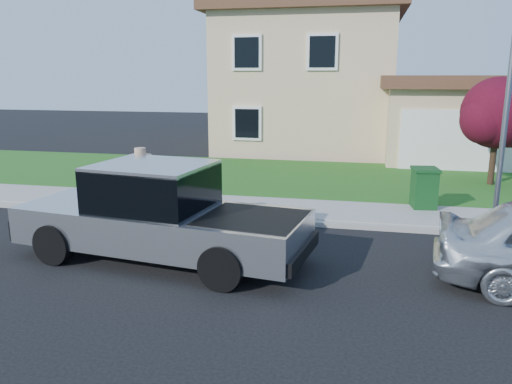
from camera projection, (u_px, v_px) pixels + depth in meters
ground at (213, 262)px, 9.95m from camera, size 80.00×80.00×0.00m
curb at (285, 222)px, 12.50m from camera, size 40.00×0.20×0.12m
sidewalk at (291, 210)px, 13.54m from camera, size 40.00×2.00×0.15m
lawn at (309, 178)px, 17.83m from camera, size 40.00×7.00×0.10m
house at (334, 86)px, 24.57m from camera, size 14.00×11.30×6.85m
pickup_truck at (160, 216)px, 9.92m from camera, size 6.17×2.81×1.96m
woman at (142, 195)px, 11.35m from camera, size 0.70×0.50×2.06m
ornamental_tree at (499, 116)px, 16.14m from camera, size 2.57×2.31×3.52m
trash_bin at (424, 187)px, 13.42m from camera, size 0.74×0.83×1.08m
street_lamp at (507, 123)px, 10.05m from camera, size 0.35×0.62×4.75m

